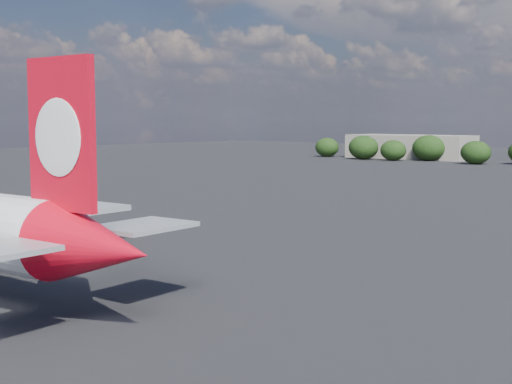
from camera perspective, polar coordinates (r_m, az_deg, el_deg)
The scene contains 2 objects.
ground at distance 101.89m, azimuth 10.35°, elevation -1.77°, with size 500.00×500.00×0.00m, color black.
terminal_building at distance 248.24m, azimuth 12.23°, elevation 3.56°, with size 42.00×16.00×8.00m.
Camera 1 is at (49.28, -28.17, 13.34)m, focal length 50.00 mm.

